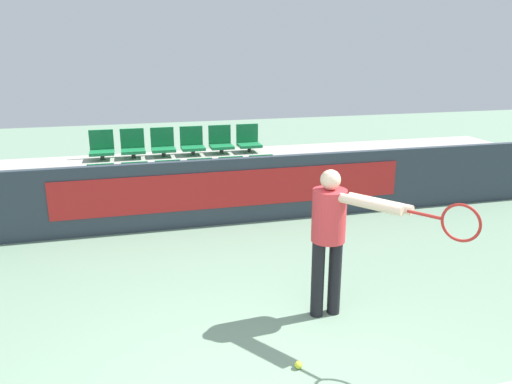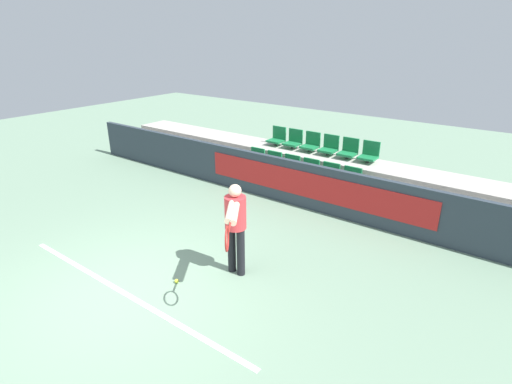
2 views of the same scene
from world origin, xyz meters
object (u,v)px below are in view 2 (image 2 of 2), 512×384
(stadium_chair_6, at_px, (277,138))
(stadium_chair_9, at_px, (329,147))
(stadium_chair_0, at_px, (256,160))
(stadium_chair_8, at_px, (311,144))
(stadium_chair_4, at_px, (329,176))
(tennis_player, at_px, (235,222))
(stadium_chair_1, at_px, (272,163))
(stadium_chair_5, at_px, (350,181))
(stadium_chair_2, at_px, (290,167))
(stadium_chair_10, at_px, (349,150))
(stadium_chair_3, at_px, (309,172))
(tennis_ball, at_px, (177,281))
(stadium_chair_11, at_px, (369,154))
(stadium_chair_7, at_px, (294,141))

(stadium_chair_6, bearing_deg, stadium_chair_9, 0.00)
(stadium_chair_0, xyz_separation_m, stadium_chair_8, (1.04, 0.98, 0.38))
(stadium_chair_4, height_order, tennis_player, tennis_player)
(stadium_chair_8, bearing_deg, stadium_chair_1, -117.77)
(stadium_chair_4, height_order, stadium_chair_5, same)
(stadium_chair_2, relative_size, stadium_chair_4, 1.00)
(stadium_chair_8, relative_size, stadium_chair_10, 1.00)
(stadium_chair_0, relative_size, stadium_chair_10, 1.00)
(stadium_chair_4, xyz_separation_m, tennis_player, (0.25, -3.65, 0.37))
(stadium_chair_3, bearing_deg, stadium_chair_8, 117.77)
(stadium_chair_8, xyz_separation_m, stadium_chair_10, (1.04, 0.00, 0.00))
(stadium_chair_8, height_order, stadium_chair_9, same)
(stadium_chair_3, distance_m, tennis_ball, 4.41)
(stadium_chair_9, bearing_deg, stadium_chair_11, 0.00)
(stadium_chair_11, relative_size, tennis_player, 0.32)
(stadium_chair_9, bearing_deg, stadium_chair_5, -43.51)
(stadium_chair_4, bearing_deg, stadium_chair_11, 62.23)
(stadium_chair_0, distance_m, stadium_chair_10, 2.32)
(stadium_chair_4, bearing_deg, stadium_chair_3, 180.00)
(stadium_chair_2, bearing_deg, stadium_chair_7, 117.77)
(stadium_chair_6, relative_size, tennis_ball, 7.42)
(stadium_chair_4, height_order, stadium_chair_11, stadium_chair_11)
(stadium_chair_4, bearing_deg, stadium_chair_10, 90.00)
(stadium_chair_1, relative_size, stadium_chair_10, 1.00)
(stadium_chair_10, bearing_deg, stadium_chair_3, -117.77)
(stadium_chair_4, bearing_deg, tennis_ball, -94.66)
(stadium_chair_10, height_order, tennis_ball, stadium_chair_10)
(stadium_chair_4, distance_m, stadium_chair_10, 1.05)
(stadium_chair_7, xyz_separation_m, tennis_ball, (1.20, -5.36, -0.92))
(stadium_chair_3, relative_size, stadium_chair_5, 1.00)
(stadium_chair_10, xyz_separation_m, tennis_ball, (-0.36, -5.36, -0.92))
(stadium_chair_5, distance_m, stadium_chair_8, 1.88)
(stadium_chair_7, bearing_deg, stadium_chair_5, -25.39)
(stadium_chair_8, bearing_deg, tennis_player, -74.56)
(stadium_chair_6, distance_m, tennis_player, 5.18)
(stadium_chair_6, distance_m, stadium_chair_7, 0.52)
(stadium_chair_1, distance_m, stadium_chair_6, 1.17)
(stadium_chair_5, bearing_deg, tennis_player, -94.26)
(stadium_chair_0, height_order, stadium_chair_3, same)
(stadium_chair_4, relative_size, tennis_player, 0.32)
(stadium_chair_9, distance_m, tennis_ball, 5.44)
(stadium_chair_0, xyz_separation_m, tennis_ball, (1.71, -4.38, -0.54))
(stadium_chair_6, relative_size, stadium_chair_9, 1.00)
(stadium_chair_0, height_order, stadium_chair_4, same)
(stadium_chair_9, bearing_deg, stadium_chair_1, -136.49)
(stadium_chair_2, relative_size, stadium_chair_9, 1.00)
(stadium_chair_6, bearing_deg, stadium_chair_10, 0.00)
(stadium_chair_8, height_order, stadium_chair_10, same)
(stadium_chair_6, relative_size, stadium_chair_11, 1.00)
(stadium_chair_0, distance_m, stadium_chair_4, 2.07)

